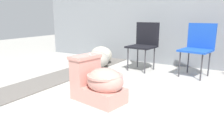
% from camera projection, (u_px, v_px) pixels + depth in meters
% --- Properties ---
extents(ground_plane, '(14.00, 14.00, 0.00)m').
position_uv_depth(ground_plane, '(92.00, 109.00, 2.30)').
color(ground_plane, '#A8A59E').
extents(gravel_strip, '(0.56, 8.00, 0.01)m').
position_uv_depth(gravel_strip, '(49.00, 80.00, 3.29)').
color(gravel_strip, '#605B56').
rests_on(gravel_strip, ground).
extents(toilet, '(0.68, 0.47, 0.52)m').
position_uv_depth(toilet, '(99.00, 82.00, 2.45)').
color(toilet, tan).
rests_on(toilet, ground).
extents(folding_chair_left, '(0.48, 0.48, 0.83)m').
position_uv_depth(folding_chair_left, '(144.00, 41.00, 3.87)').
color(folding_chair_left, black).
rests_on(folding_chair_left, ground).
extents(folding_chair_middle, '(0.51, 0.51, 0.83)m').
position_uv_depth(folding_chair_middle, '(198.00, 44.00, 3.46)').
color(folding_chair_middle, '#1947B2').
rests_on(folding_chair_middle, ground).
extents(boulder_near, '(0.63, 0.63, 0.31)m').
position_uv_depth(boulder_near, '(97.00, 60.00, 4.05)').
color(boulder_near, gray).
rests_on(boulder_near, ground).
extents(boulder_far, '(0.49, 0.45, 0.35)m').
position_uv_depth(boulder_far, '(101.00, 55.00, 4.41)').
color(boulder_far, '#ADA899').
rests_on(boulder_far, ground).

